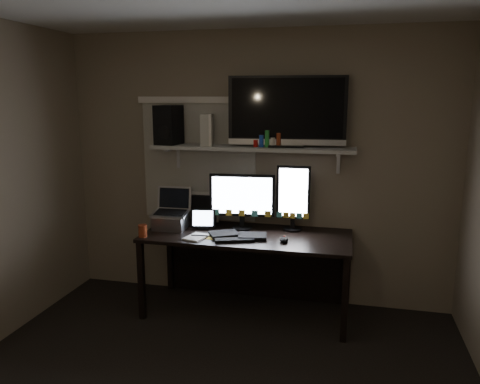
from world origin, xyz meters
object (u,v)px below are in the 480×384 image
(laptop, at_px, (170,209))
(speaker, at_px, (169,125))
(mouse, at_px, (284,240))
(game_console, at_px, (208,130))
(desk, at_px, (250,249))
(keyboard, at_px, (238,235))
(monitor_portrait, at_px, (293,198))
(cup, at_px, (143,231))
(monitor_landscape, at_px, (242,201))
(tablet, at_px, (203,219))
(tv, at_px, (287,112))

(laptop, relative_size, speaker, 1.03)
(mouse, height_order, game_console, game_console)
(desk, xyz_separation_m, keyboard, (-0.05, -0.22, 0.19))
(desk, height_order, laptop, laptop)
(monitor_portrait, xyz_separation_m, speaker, (-1.15, -0.03, 0.63))
(cup, bearing_deg, keyboard, 13.00)
(monitor_landscape, relative_size, speaker, 1.67)
(tablet, height_order, cup, tablet)
(mouse, relative_size, cup, 1.03)
(tablet, bearing_deg, cup, -152.66)
(monitor_landscape, height_order, game_console, game_console)
(keyboard, bearing_deg, game_console, 119.31)
(game_console, bearing_deg, keyboard, -52.79)
(desk, relative_size, monitor_landscape, 3.06)
(mouse, xyz_separation_m, tv, (-0.04, 0.36, 1.03))
(desk, relative_size, mouse, 16.22)
(laptop, xyz_separation_m, speaker, (-0.06, 0.18, 0.74))
(tablet, xyz_separation_m, game_console, (0.01, 0.15, 0.79))
(tablet, height_order, speaker, speaker)
(speaker, bearing_deg, desk, 1.97)
(monitor_landscape, bearing_deg, keyboard, -89.67)
(laptop, relative_size, tv, 0.36)
(mouse, bearing_deg, monitor_landscape, 134.73)
(desk, xyz_separation_m, mouse, (0.35, -0.27, 0.20))
(laptop, height_order, tv, tv)
(monitor_landscape, bearing_deg, cup, -155.60)
(desk, bearing_deg, laptop, -170.52)
(desk, relative_size, speaker, 5.10)
(monitor_portrait, height_order, keyboard, monitor_portrait)
(monitor_landscape, distance_m, tv, 0.88)
(monitor_portrait, height_order, mouse, monitor_portrait)
(keyboard, distance_m, mouse, 0.40)
(cup, bearing_deg, mouse, 6.40)
(monitor_portrait, distance_m, tv, 0.76)
(desk, relative_size, monitor_portrait, 3.02)
(desk, relative_size, laptop, 4.95)
(cup, relative_size, game_console, 0.39)
(laptop, distance_m, cup, 0.34)
(game_console, bearing_deg, speaker, 170.32)
(tv, bearing_deg, game_console, 175.69)
(desk, distance_m, tv, 1.27)
(monitor_landscape, distance_m, game_console, 0.71)
(tv, distance_m, speaker, 1.09)
(laptop, bearing_deg, cup, -117.66)
(monitor_portrait, xyz_separation_m, cup, (-1.23, -0.50, -0.24))
(desk, distance_m, tablet, 0.50)
(keyboard, bearing_deg, monitor_portrait, 16.78)
(mouse, bearing_deg, monitor_portrait, 76.18)
(tablet, distance_m, tv, 1.21)
(mouse, relative_size, laptop, 0.30)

